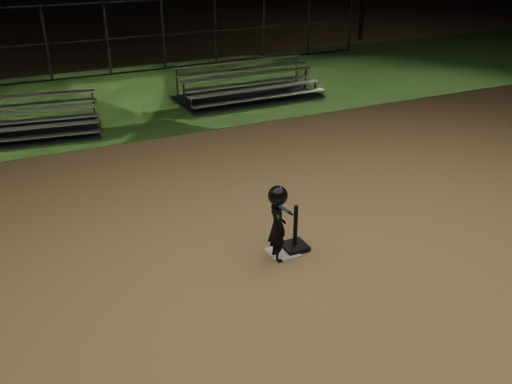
# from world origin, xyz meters

# --- Properties ---
(ground) EXTENTS (80.00, 80.00, 0.00)m
(ground) POSITION_xyz_m (0.00, 0.00, 0.00)
(ground) COLOR #9A7645
(ground) RESTS_ON ground
(grass_strip) EXTENTS (60.00, 8.00, 0.01)m
(grass_strip) POSITION_xyz_m (0.00, 10.00, 0.01)
(grass_strip) COLOR #2A531A
(grass_strip) RESTS_ON ground
(home_plate) EXTENTS (0.45, 0.45, 0.02)m
(home_plate) POSITION_xyz_m (0.00, 0.00, 0.01)
(home_plate) COLOR beige
(home_plate) RESTS_ON ground
(batting_tee) EXTENTS (0.38, 0.38, 0.76)m
(batting_tee) POSITION_xyz_m (0.24, 0.03, 0.16)
(batting_tee) COLOR black
(batting_tee) RESTS_ON home_plate
(child_batter) EXTENTS (0.44, 0.57, 1.25)m
(child_batter) POSITION_xyz_m (-0.15, -0.09, 0.66)
(child_batter) COLOR black
(child_batter) RESTS_ON ground
(bleacher_left) EXTENTS (3.86, 2.25, 0.89)m
(bleacher_left) POSITION_xyz_m (-3.30, 7.58, 0.18)
(bleacher_left) COLOR silver
(bleacher_left) RESTS_ON ground
(bleacher_right) EXTENTS (4.28, 2.14, 1.04)m
(bleacher_right) POSITION_xyz_m (3.18, 8.27, 0.21)
(bleacher_right) COLOR #B4B4B9
(bleacher_right) RESTS_ON ground
(backstop_fence) EXTENTS (20.08, 0.08, 2.50)m
(backstop_fence) POSITION_xyz_m (0.00, 13.00, 1.25)
(backstop_fence) COLOR #38383D
(backstop_fence) RESTS_ON ground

